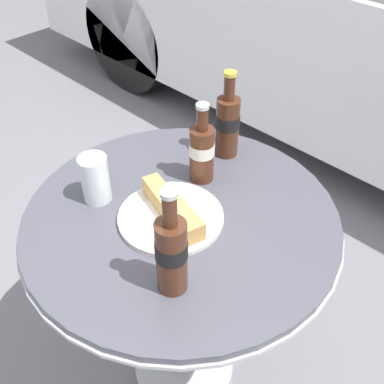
# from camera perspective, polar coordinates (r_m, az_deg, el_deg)

# --- Properties ---
(ground_plane) EXTENTS (30.00, 30.00, 0.00)m
(ground_plane) POSITION_cam_1_polar(r_m,az_deg,el_deg) (1.73, -0.95, -19.89)
(ground_plane) COLOR slate
(bistro_table) EXTENTS (0.79, 0.79, 0.70)m
(bistro_table) POSITION_cam_1_polar(r_m,az_deg,el_deg) (1.27, -1.23, -7.16)
(bistro_table) COLOR #B7B7BC
(bistro_table) RESTS_ON ground_plane
(cola_bottle_left) EXTENTS (0.07, 0.07, 0.22)m
(cola_bottle_left) POSITION_cam_1_polar(r_m,az_deg,el_deg) (1.23, 1.17, 4.89)
(cola_bottle_left) COLOR #4C2819
(cola_bottle_left) RESTS_ON bistro_table
(cola_bottle_right) EXTENTS (0.07, 0.07, 0.26)m
(cola_bottle_right) POSITION_cam_1_polar(r_m,az_deg,el_deg) (0.95, -2.46, -7.15)
(cola_bottle_right) COLOR #4C2819
(cola_bottle_right) RESTS_ON bistro_table
(cola_bottle_center) EXTENTS (0.07, 0.07, 0.25)m
(cola_bottle_center) POSITION_cam_1_polar(r_m,az_deg,el_deg) (1.32, 4.23, 8.12)
(cola_bottle_center) COLOR #4C2819
(cola_bottle_center) RESTS_ON bistro_table
(drinking_glass) EXTENTS (0.07, 0.07, 0.13)m
(drinking_glass) POSITION_cam_1_polar(r_m,az_deg,el_deg) (1.21, -11.38, 1.35)
(drinking_glass) COLOR black
(drinking_glass) RESTS_ON bistro_table
(lunch_plate_near) EXTENTS (0.26, 0.26, 0.06)m
(lunch_plate_near) POSITION_cam_1_polar(r_m,az_deg,el_deg) (1.15, -2.46, -2.59)
(lunch_plate_near) COLOR silver
(lunch_plate_near) RESTS_ON bistro_table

